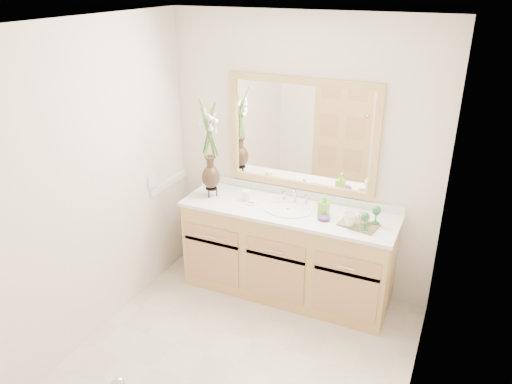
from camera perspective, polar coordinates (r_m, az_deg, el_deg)
The scene contains 22 objects.
floor at distance 3.91m, azimuth -2.23°, elevation -19.03°, with size 2.60×2.60×0.00m, color beige.
ceiling at distance 2.88m, azimuth -3.02°, elevation 18.61°, with size 2.40×2.60×0.02m, color white.
wall_back at distance 4.32m, azimuth 5.19°, elevation 3.99°, with size 2.40×0.02×2.40m, color silver.
wall_front at distance 2.33m, azimuth -17.67°, elevation -16.40°, with size 2.40×0.02×2.40m, color silver.
wall_left at distance 3.87m, azimuth -18.67°, elevation 0.31°, with size 0.02×2.60×2.40m, color silver.
wall_right at distance 2.94m, azimuth 19.00°, elevation -7.36°, with size 0.02×2.60×2.40m, color silver.
vanity at distance 4.42m, azimuth 3.57°, elevation -6.96°, with size 1.80×0.55×0.80m.
counter at distance 4.23m, azimuth 3.71°, elevation -2.12°, with size 1.84×0.57×0.03m, color white.
sink at distance 4.23m, azimuth 3.61°, elevation -2.69°, with size 0.38×0.34×0.23m.
mirror at distance 4.24m, azimuth 5.19°, elevation 6.51°, with size 1.32×0.04×0.97m.
switch_plate at distance 4.48m, azimuth -11.74°, elevation 1.27°, with size 0.02×0.12×0.12m, color white.
door at distance 2.64m, azimuth -22.05°, elevation -17.32°, with size 0.80×0.03×2.00m, color tan.
flower_vase at distance 4.28m, azimuth -5.35°, elevation 5.93°, with size 0.19×0.19×0.77m.
tumbler at distance 4.35m, azimuth -1.14°, elevation -0.39°, with size 0.07×0.07×0.09m, color white.
soap_dish at distance 4.30m, azimuth -0.50°, elevation -1.23°, with size 0.10×0.10×0.03m.
soap_bottle at distance 4.11m, azimuth 7.77°, elevation -1.60°, with size 0.07×0.08×0.16m, color #72C42E.
purple_dish at distance 4.05m, azimuth 7.77°, elevation -2.94°, with size 0.11×0.09×0.04m, color #5C297D.
tray at distance 4.02m, azimuth 11.63°, elevation -3.68°, with size 0.29×0.20×0.01m, color brown.
mug_left at distance 3.96m, azimuth 10.68°, elevation -3.01°, with size 0.11×0.10×0.11m, color white.
mug_right at distance 4.01m, azimuth 12.18°, elevation -2.89°, with size 0.09×0.09×0.09m, color white.
goblet_front at distance 3.90m, azimuth 12.39°, elevation -2.91°, with size 0.06×0.06×0.14m.
goblet_back at distance 4.01m, azimuth 13.61°, elevation -2.19°, with size 0.07×0.07×0.15m.
Camera 1 is at (1.31, -2.55, 2.66)m, focal length 35.00 mm.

